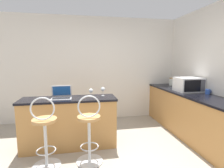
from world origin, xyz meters
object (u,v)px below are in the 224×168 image
(microwave, at_px, (189,84))
(mug_blue, at_px, (208,92))
(wine_glass_short, at_px, (103,89))
(pepper_mill, at_px, (179,82))
(bar_stool_near, at_px, (45,134))
(storage_jar, at_px, (171,82))
(bar_stool_far, at_px, (89,131))
(laptop, at_px, (61,95))
(wine_glass_tall, at_px, (91,91))

(microwave, distance_m, mug_blue, 0.40)
(wine_glass_short, distance_m, mug_blue, 2.03)
(pepper_mill, relative_size, wine_glass_short, 1.54)
(bar_stool_near, xyz_separation_m, pepper_mill, (2.92, 1.43, 0.50))
(microwave, xyz_separation_m, storage_jar, (0.09, 0.86, -0.05))
(bar_stool_far, xyz_separation_m, laptop, (-0.43, 0.59, 0.44))
(pepper_mill, relative_size, storage_jar, 1.27)
(pepper_mill, xyz_separation_m, wine_glass_short, (-2.01, -0.78, -0.00))
(bar_stool_far, height_order, mug_blue, bar_stool_far)
(bar_stool_far, height_order, pepper_mill, pepper_mill)
(microwave, distance_m, wine_glass_short, 1.83)
(bar_stool_near, height_order, pepper_mill, pepper_mill)
(laptop, distance_m, storage_jar, 2.85)
(microwave, height_order, wine_glass_tall, microwave)
(laptop, relative_size, microwave, 0.66)
(storage_jar, xyz_separation_m, wine_glass_short, (-1.92, -0.98, 0.02))
(wine_glass_tall, distance_m, mug_blue, 2.24)
(pepper_mill, distance_m, mug_blue, 0.99)
(bar_stool_far, xyz_separation_m, wine_glass_tall, (0.07, 0.60, 0.49))
(microwave, height_order, pepper_mill, microwave)
(pepper_mill, distance_m, wine_glass_short, 2.15)
(bar_stool_near, bearing_deg, pepper_mill, 26.13)
(bar_stool_far, bearing_deg, mug_blue, 10.83)
(storage_jar, bearing_deg, wine_glass_short, -152.85)
(pepper_mill, distance_m, wine_glass_tall, 2.38)
(microwave, bearing_deg, storage_jar, 83.73)
(mug_blue, bearing_deg, wine_glass_tall, 176.06)
(bar_stool_near, height_order, microwave, microwave)
(mug_blue, bearing_deg, storage_jar, 94.60)
(pepper_mill, xyz_separation_m, storage_jar, (-0.09, 0.20, -0.02))
(microwave, bearing_deg, laptop, -175.79)
(bar_stool_far, xyz_separation_m, microwave, (2.12, 0.78, 0.53))
(microwave, xyz_separation_m, wine_glass_short, (-1.82, -0.12, -0.03))
(bar_stool_far, xyz_separation_m, storage_jar, (2.22, 1.64, 0.48))
(bar_stool_near, relative_size, wine_glass_short, 6.46)
(pepper_mill, bearing_deg, bar_stool_far, -148.10)
(laptop, bearing_deg, wine_glass_short, 5.22)
(wine_glass_short, relative_size, wine_glass_tall, 1.06)
(mug_blue, bearing_deg, microwave, 119.73)
(bar_stool_near, xyz_separation_m, mug_blue, (2.93, 0.44, 0.43))
(laptop, xyz_separation_m, pepper_mill, (2.74, 0.85, 0.06))
(storage_jar, xyz_separation_m, mug_blue, (0.10, -1.20, -0.05))
(laptop, distance_m, wine_glass_short, 0.74)
(laptop, height_order, wine_glass_tall, laptop)
(bar_stool_near, relative_size, laptop, 3.10)
(laptop, xyz_separation_m, wine_glass_short, (0.73, 0.07, 0.06))
(bar_stool_far, distance_m, wine_glass_short, 0.88)
(wine_glass_tall, bearing_deg, wine_glass_short, 14.93)
(wine_glass_tall, height_order, mug_blue, wine_glass_tall)
(microwave, relative_size, mug_blue, 5.03)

